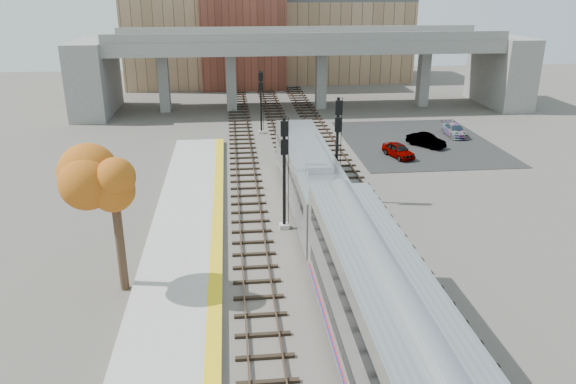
{
  "coord_description": "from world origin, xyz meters",
  "views": [
    {
      "loc": [
        -4.29,
        -23.59,
        14.72
      ],
      "look_at": [
        -0.87,
        8.87,
        2.5
      ],
      "focal_mm": 35.0,
      "sensor_mm": 36.0,
      "label": 1
    }
  ],
  "objects_px": {
    "signal_mast_near": "(284,175)",
    "tree": "(112,176)",
    "car_c": "(455,130)",
    "signal_mast_mid": "(337,151)",
    "signal_mast_far": "(261,104)",
    "car_a": "(398,150)",
    "locomotive": "(309,175)",
    "car_b": "(426,140)"
  },
  "relations": [
    {
      "from": "signal_mast_near",
      "to": "tree",
      "type": "height_order",
      "value": "tree"
    },
    {
      "from": "signal_mast_far",
      "to": "signal_mast_near",
      "type": "bearing_deg",
      "value": -90.0
    },
    {
      "from": "car_b",
      "to": "car_c",
      "type": "relative_size",
      "value": 0.93
    },
    {
      "from": "signal_mast_far",
      "to": "car_c",
      "type": "relative_size",
      "value": 1.58
    },
    {
      "from": "tree",
      "to": "car_b",
      "type": "distance_m",
      "value": 34.47
    },
    {
      "from": "locomotive",
      "to": "car_c",
      "type": "relative_size",
      "value": 4.66
    },
    {
      "from": "locomotive",
      "to": "signal_mast_mid",
      "type": "relative_size",
      "value": 2.54
    },
    {
      "from": "car_a",
      "to": "car_c",
      "type": "relative_size",
      "value": 0.9
    },
    {
      "from": "car_c",
      "to": "signal_mast_near",
      "type": "bearing_deg",
      "value": -132.84
    },
    {
      "from": "locomotive",
      "to": "signal_mast_near",
      "type": "xyz_separation_m",
      "value": [
        -2.1,
        -3.7,
        1.32
      ]
    },
    {
      "from": "signal_mast_near",
      "to": "car_b",
      "type": "xyz_separation_m",
      "value": [
        15.27,
        17.43,
        -2.93
      ]
    },
    {
      "from": "signal_mast_near",
      "to": "signal_mast_mid",
      "type": "distance_m",
      "value": 5.94
    },
    {
      "from": "car_a",
      "to": "car_c",
      "type": "distance_m",
      "value": 10.23
    },
    {
      "from": "signal_mast_near",
      "to": "signal_mast_far",
      "type": "distance_m",
      "value": 24.08
    },
    {
      "from": "signal_mast_far",
      "to": "car_a",
      "type": "height_order",
      "value": "signal_mast_far"
    },
    {
      "from": "signal_mast_near",
      "to": "signal_mast_mid",
      "type": "bearing_deg",
      "value": 46.36
    },
    {
      "from": "signal_mast_mid",
      "to": "signal_mast_far",
      "type": "height_order",
      "value": "signal_mast_mid"
    },
    {
      "from": "signal_mast_near",
      "to": "car_c",
      "type": "xyz_separation_m",
      "value": [
        19.49,
        20.97,
        -2.96
      ]
    },
    {
      "from": "tree",
      "to": "car_a",
      "type": "relative_size",
      "value": 2.22
    },
    {
      "from": "locomotive",
      "to": "car_a",
      "type": "height_order",
      "value": "locomotive"
    },
    {
      "from": "car_a",
      "to": "locomotive",
      "type": "bearing_deg",
      "value": -149.07
    },
    {
      "from": "signal_mast_far",
      "to": "tree",
      "type": "xyz_separation_m",
      "value": [
        -8.85,
        -30.66,
        3.02
      ]
    },
    {
      "from": "locomotive",
      "to": "tree",
      "type": "height_order",
      "value": "tree"
    },
    {
      "from": "car_a",
      "to": "car_c",
      "type": "height_order",
      "value": "car_a"
    },
    {
      "from": "signal_mast_near",
      "to": "signal_mast_far",
      "type": "height_order",
      "value": "signal_mast_near"
    },
    {
      "from": "tree",
      "to": "car_a",
      "type": "bearing_deg",
      "value": 45.61
    },
    {
      "from": "signal_mast_near",
      "to": "tree",
      "type": "relative_size",
      "value": 0.87
    },
    {
      "from": "locomotive",
      "to": "car_a",
      "type": "xyz_separation_m",
      "value": [
        9.57,
        10.69,
        -1.61
      ]
    },
    {
      "from": "signal_mast_far",
      "to": "car_b",
      "type": "height_order",
      "value": "signal_mast_far"
    },
    {
      "from": "tree",
      "to": "car_b",
      "type": "bearing_deg",
      "value": 44.88
    },
    {
      "from": "signal_mast_mid",
      "to": "car_c",
      "type": "relative_size",
      "value": 1.83
    },
    {
      "from": "car_b",
      "to": "car_c",
      "type": "xyz_separation_m",
      "value": [
        4.23,
        3.54,
        -0.03
      ]
    },
    {
      "from": "signal_mast_far",
      "to": "car_a",
      "type": "relative_size",
      "value": 1.74
    },
    {
      "from": "signal_mast_mid",
      "to": "car_c",
      "type": "bearing_deg",
      "value": 47.29
    },
    {
      "from": "signal_mast_mid",
      "to": "car_c",
      "type": "height_order",
      "value": "signal_mast_mid"
    },
    {
      "from": "signal_mast_far",
      "to": "tree",
      "type": "bearing_deg",
      "value": -106.11
    },
    {
      "from": "car_a",
      "to": "signal_mast_far",
      "type": "bearing_deg",
      "value": 123.08
    },
    {
      "from": "signal_mast_far",
      "to": "car_c",
      "type": "bearing_deg",
      "value": -9.04
    },
    {
      "from": "car_c",
      "to": "car_a",
      "type": "bearing_deg",
      "value": -139.82
    },
    {
      "from": "signal_mast_near",
      "to": "car_c",
      "type": "bearing_deg",
      "value": 47.1
    },
    {
      "from": "car_b",
      "to": "signal_mast_near",
      "type": "bearing_deg",
      "value": -167.73
    },
    {
      "from": "signal_mast_far",
      "to": "tree",
      "type": "relative_size",
      "value": 0.78
    }
  ]
}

